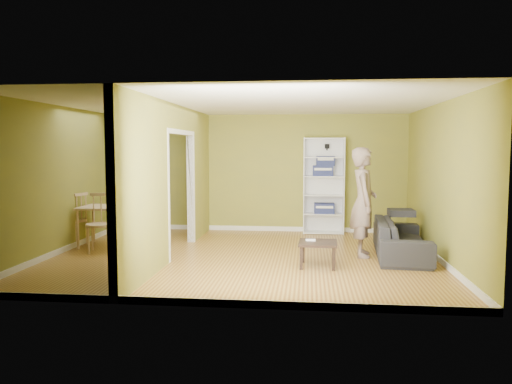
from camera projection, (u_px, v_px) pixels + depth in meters
room_shell at (243, 181)px, 8.44m from camera, size 6.50×6.50×6.50m
partition at (174, 181)px, 8.56m from camera, size 0.22×5.50×2.60m
wall_speaker at (327, 146)px, 10.89m from camera, size 0.10×0.10×0.10m
sofa at (401, 233)px, 8.57m from camera, size 2.21×1.08×0.82m
person at (364, 193)px, 8.51m from camera, size 0.81×0.63×2.20m
bookshelf at (324, 186)px, 10.89m from camera, size 0.88×0.38×2.09m
paper_box_navy_a at (324, 208)px, 10.88m from camera, size 0.44×0.28×0.22m
paper_box_navy_b at (323, 171)px, 10.82m from camera, size 0.43×0.28×0.22m
paper_box_navy_c at (325, 162)px, 10.79m from camera, size 0.40×0.26×0.20m
coffee_table at (318, 245)px, 7.82m from camera, size 0.59×0.59×0.39m
game_controller at (311, 240)px, 7.88m from camera, size 0.15×0.04×0.03m
dining_table at (114, 210)px, 9.46m from camera, size 1.22×0.81×0.76m
chair_left at (74, 219)px, 9.57m from camera, size 0.57×0.57×1.02m
chair_near at (100, 223)px, 8.88m from camera, size 0.58×0.58×1.05m
chair_far at (131, 217)px, 10.04m from camera, size 0.48×0.48×0.95m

